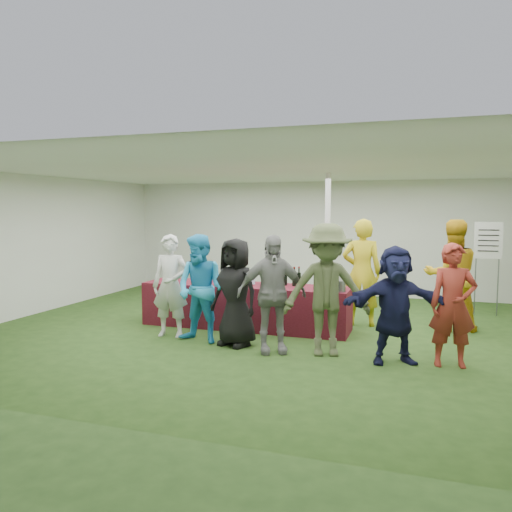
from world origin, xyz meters
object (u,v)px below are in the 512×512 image
(dump_bucket, at_px, (337,286))
(wine_list_sign, at_px, (488,248))
(customer_4, at_px, (327,290))
(customer_6, at_px, (453,305))
(customer_0, at_px, (171,286))
(customer_3, at_px, (272,294))
(customer_1, at_px, (201,289))
(customer_5, at_px, (395,305))
(staff_pourer, at_px, (362,272))
(customer_2, at_px, (235,292))
(staff_back, at_px, (452,275))
(serving_table, at_px, (245,306))

(dump_bucket, xyz_separation_m, wine_list_sign, (2.45, 2.60, 0.48))
(customer_4, distance_m, customer_6, 1.65)
(customer_0, relative_size, customer_3, 0.97)
(customer_1, bearing_deg, customer_5, 7.60)
(customer_5, bearing_deg, customer_6, -13.49)
(staff_pourer, bearing_deg, dump_bucket, 70.33)
(customer_2, distance_m, customer_6, 3.03)
(dump_bucket, xyz_separation_m, staff_back, (1.74, 1.15, 0.10))
(customer_2, bearing_deg, customer_3, 0.56)
(serving_table, distance_m, customer_5, 2.89)
(customer_1, xyz_separation_m, customer_6, (3.59, -0.04, -0.03))
(serving_table, xyz_separation_m, customer_4, (1.64, -1.19, 0.55))
(staff_pourer, distance_m, customer_5, 2.16)
(staff_pourer, xyz_separation_m, customer_0, (-2.82, -1.74, -0.12))
(serving_table, bearing_deg, customer_4, -36.03)
(customer_6, bearing_deg, customer_5, 178.62)
(customer_6, bearing_deg, customer_2, 170.43)
(staff_back, relative_size, customer_6, 1.16)
(serving_table, distance_m, dump_bucket, 1.71)
(dump_bucket, height_order, customer_6, customer_6)
(dump_bucket, xyz_separation_m, customer_2, (-1.38, -0.90, -0.03))
(customer_0, height_order, customer_6, customer_0)
(staff_back, height_order, customer_5, staff_back)
(wine_list_sign, height_order, customer_6, wine_list_sign)
(staff_pourer, bearing_deg, customer_6, 120.46)
(customer_1, height_order, customer_2, customer_1)
(wine_list_sign, relative_size, customer_6, 1.12)
(staff_pourer, distance_m, customer_0, 3.31)
(staff_back, distance_m, customer_3, 3.35)
(dump_bucket, relative_size, customer_6, 0.16)
(staff_back, relative_size, customer_4, 1.01)
(dump_bucket, distance_m, customer_5, 1.40)
(staff_back, bearing_deg, customer_6, 74.69)
(serving_table, relative_size, customer_3, 2.13)
(staff_back, relative_size, customer_5, 1.19)
(customer_2, bearing_deg, dump_bucket, 50.15)
(wine_list_sign, height_order, customer_2, wine_list_sign)
(dump_bucket, relative_size, wine_list_sign, 0.14)
(customer_4, bearing_deg, dump_bucket, 74.55)
(serving_table, distance_m, staff_pourer, 2.12)
(dump_bucket, xyz_separation_m, customer_4, (0.01, -0.97, 0.09))
(serving_table, relative_size, staff_pourer, 1.91)
(serving_table, xyz_separation_m, wine_list_sign, (4.07, 2.38, 0.94))
(customer_0, distance_m, customer_5, 3.50)
(staff_back, distance_m, customer_0, 4.69)
(customer_1, distance_m, customer_2, 0.56)
(serving_table, xyz_separation_m, staff_pourer, (1.89, 0.78, 0.57))
(wine_list_sign, height_order, customer_1, wine_list_sign)
(customer_0, bearing_deg, customer_2, -13.93)
(serving_table, bearing_deg, staff_pourer, 22.46)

